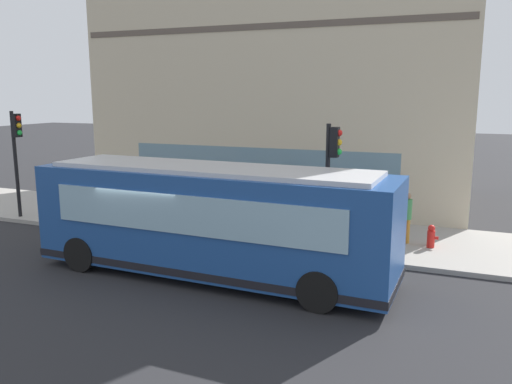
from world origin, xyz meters
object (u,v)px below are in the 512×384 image
object	(u,v)px
traffic_light_down_block	(16,144)
newspaper_vending_box	(111,194)
city_bus_nearside	(211,221)
fire_hydrant	(431,236)
traffic_light_near_corner	(332,164)
pedestrian_walking_along_curb	(257,195)
pedestrian_by_light_pole	(68,195)
pedestrian_near_building_entrance	(407,214)

from	to	relation	value
traffic_light_down_block	newspaper_vending_box	bearing A→B (deg)	-27.08
city_bus_nearside	fire_hydrant	world-z (taller)	city_bus_nearside
traffic_light_near_corner	pedestrian_walking_along_curb	distance (m)	4.74
pedestrian_walking_along_curb	pedestrian_by_light_pole	bearing A→B (deg)	108.15
traffic_light_down_block	pedestrian_by_light_pole	bearing A→B (deg)	-78.37
newspaper_vending_box	city_bus_nearside	bearing A→B (deg)	-127.66
city_bus_nearside	pedestrian_by_light_pole	size ratio (longest dim) A/B	6.09
city_bus_nearside	pedestrian_walking_along_curb	size ratio (longest dim) A/B	5.61
traffic_light_near_corner	pedestrian_walking_along_curb	world-z (taller)	traffic_light_near_corner
city_bus_nearside	traffic_light_down_block	size ratio (longest dim) A/B	2.42
traffic_light_near_corner	fire_hydrant	bearing A→B (deg)	-60.57
pedestrian_walking_along_curb	city_bus_nearside	bearing A→B (deg)	-171.13
traffic_light_near_corner	pedestrian_by_light_pole	size ratio (longest dim) A/B	2.38
fire_hydrant	pedestrian_near_building_entrance	xyz separation A→B (m)	(0.14, 0.80, 0.62)
city_bus_nearside	pedestrian_walking_along_curb	xyz separation A→B (m)	(5.62, 0.88, -0.36)
traffic_light_near_corner	fire_hydrant	world-z (taller)	traffic_light_near_corner
traffic_light_down_block	city_bus_nearside	bearing A→B (deg)	-106.39
pedestrian_by_light_pole	newspaper_vending_box	bearing A→B (deg)	5.02
city_bus_nearside	pedestrian_near_building_entrance	bearing A→B (deg)	-45.18
traffic_light_down_block	pedestrian_walking_along_curb	xyz separation A→B (m)	(2.71, -9.02, -1.86)
pedestrian_walking_along_curb	pedestrian_near_building_entrance	bearing A→B (deg)	-99.45
pedestrian_near_building_entrance	newspaper_vending_box	bearing A→B (deg)	82.88
pedestrian_walking_along_curb	traffic_light_down_block	bearing A→B (deg)	106.75
fire_hydrant	pedestrian_by_light_pole	distance (m)	13.49
city_bus_nearside	newspaper_vending_box	distance (m)	10.35
city_bus_nearside	pedestrian_by_light_pole	bearing A→B (deg)	67.21
traffic_light_near_corner	pedestrian_near_building_entrance	xyz separation A→B (m)	(1.77, -2.10, -1.78)
traffic_light_near_corner	city_bus_nearside	bearing A→B (deg)	138.01
fire_hydrant	traffic_light_near_corner	bearing A→B (deg)	119.43
fire_hydrant	pedestrian_walking_along_curb	world-z (taller)	pedestrian_walking_along_curb
pedestrian_near_building_entrance	pedestrian_walking_along_curb	bearing A→B (deg)	80.55
traffic_light_down_block	pedestrian_by_light_pole	distance (m)	2.82
city_bus_nearside	pedestrian_walking_along_curb	world-z (taller)	city_bus_nearside
pedestrian_walking_along_curb	newspaper_vending_box	world-z (taller)	pedestrian_walking_along_curb
traffic_light_near_corner	pedestrian_near_building_entrance	distance (m)	3.27
fire_hydrant	pedestrian_by_light_pole	bearing A→B (deg)	95.24
fire_hydrant	newspaper_vending_box	bearing A→B (deg)	82.72
pedestrian_walking_along_curb	pedestrian_near_building_entrance	size ratio (longest dim) A/B	1.06
traffic_light_near_corner	pedestrian_by_light_pole	distance (m)	10.68
traffic_light_near_corner	newspaper_vending_box	bearing A→B (deg)	72.59
pedestrian_walking_along_curb	pedestrian_near_building_entrance	world-z (taller)	pedestrian_walking_along_curb
traffic_light_near_corner	pedestrian_by_light_pole	world-z (taller)	traffic_light_near_corner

